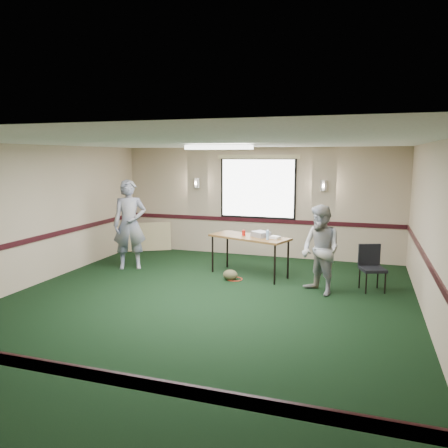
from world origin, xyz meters
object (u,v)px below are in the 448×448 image
(conference_chair, at_px, (371,264))
(person_left, at_px, (130,225))
(folding_table, at_px, (249,239))
(projector, at_px, (261,234))
(person_right, at_px, (321,250))

(conference_chair, xyz_separation_m, person_left, (-5.09, 0.02, 0.49))
(folding_table, distance_m, projector, 0.27)
(projector, relative_size, person_right, 0.20)
(projector, distance_m, person_right, 1.52)
(person_left, distance_m, person_right, 4.25)
(folding_table, relative_size, projector, 5.43)
(conference_chair, bearing_deg, person_left, 159.41)
(person_left, bearing_deg, conference_chair, -28.35)
(folding_table, xyz_separation_m, projector, (0.24, 0.00, 0.12))
(person_left, bearing_deg, person_right, -35.64)
(conference_chair, distance_m, person_right, 1.08)
(person_right, bearing_deg, person_left, -144.04)
(folding_table, bearing_deg, person_left, -156.09)
(folding_table, bearing_deg, conference_chair, 12.50)
(conference_chair, xyz_separation_m, person_right, (-0.88, -0.53, 0.31))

